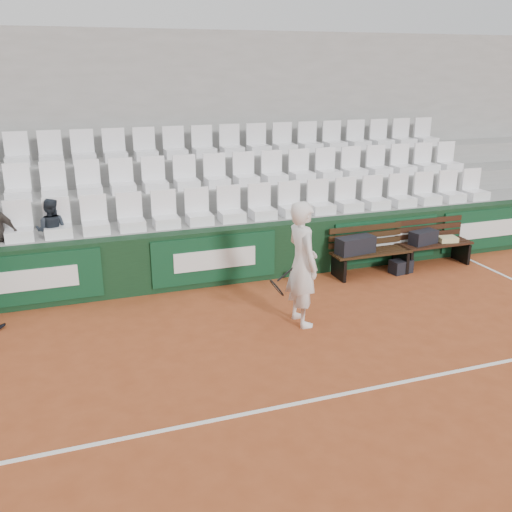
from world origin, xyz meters
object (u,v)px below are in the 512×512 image
Objects in this scene: bench_left at (370,263)px; tennis_player at (302,264)px; sports_bag_ground at (401,266)px; bench_right at (433,254)px; sports_bag_right at (423,237)px; water_bottle_far at (401,267)px; spectator_c at (49,204)px; water_bottle_near at (295,276)px; sports_bag_left at (355,245)px.

bench_left is 0.80× the size of tennis_player.
bench_left is 0.61m from sports_bag_ground.
sports_bag_right is at bearing 175.18° from bench_right.
water_bottle_far is at bearing -110.06° from sports_bag_ground.
bench_left is at bearing -172.59° from spectator_c.
sports_bag_right is 0.77m from sports_bag_ground.
bench_right is 7.11m from spectator_c.
tennis_player is (-3.23, -1.58, 0.36)m from sports_bag_right.
bench_right reaches higher than water_bottle_near.
bench_right is (1.42, 0.06, 0.00)m from bench_left.
sports_bag_right is at bearing 21.53° from water_bottle_far.
bench_left is at bearing 164.99° from water_bottle_far.
spectator_c reaches higher than water_bottle_near.
bench_left is 1.23m from sports_bag_right.
water_bottle_far is 0.21× the size of spectator_c.
water_bottle_near is (-2.91, -0.01, -0.10)m from bench_right.
sports_bag_right is at bearing 26.14° from tennis_player.
spectator_c is at bearing 172.18° from sports_bag_right.
bench_left is 6.08× the size of water_bottle_near.
tennis_player is at bearing -143.81° from bench_left.
water_bottle_far is at bearing -158.47° from sports_bag_right.
sports_bag_ground is 1.76× the size of water_bottle_far.
bench_left is 5.74m from spectator_c.
spectator_c is (-6.67, 0.92, 0.97)m from sports_bag_right.
water_bottle_far is 6.34m from spectator_c.
water_bottle_far is 0.12× the size of tennis_player.
spectator_c is at bearing 169.25° from water_bottle_far.
sports_bag_left is (-1.75, -0.05, 0.38)m from bench_right.
sports_bag_right is at bearing 2.79° from sports_bag_left.
sports_bag_left is at bearing 41.23° from tennis_player.
sports_bag_right reaches higher than bench_right.
sports_bag_left is 5.34m from spectator_c.
spectator_c reaches higher than bench_left.
bench_right is 2.11× the size of sports_bag_left.
bench_left is 0.61m from water_bottle_far.
bench_left is 2.11× the size of sports_bag_left.
water_bottle_near reaches higher than water_bottle_far.
water_bottle_far is at bearing -173.05° from spectator_c.
sports_bag_left reaches higher than sports_bag_ground.
water_bottle_near is 2.07m from water_bottle_far.
sports_bag_ground reaches higher than water_bottle_near.
water_bottle_far is (2.06, -0.20, -0.01)m from water_bottle_near.
sports_bag_ground is at bearing 27.64° from tennis_player.
water_bottle_far is (-0.60, -0.24, -0.46)m from sports_bag_right.
sports_bag_left is 2.89× the size of water_bottle_near.
sports_bag_left reaches higher than bench_left.
sports_bag_right is at bearing 0.74° from water_bottle_near.
tennis_player is (-2.64, -1.38, 0.82)m from sports_bag_ground.
spectator_c is at bearing 166.67° from water_bottle_near.
bench_left is 1.49m from water_bottle_near.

